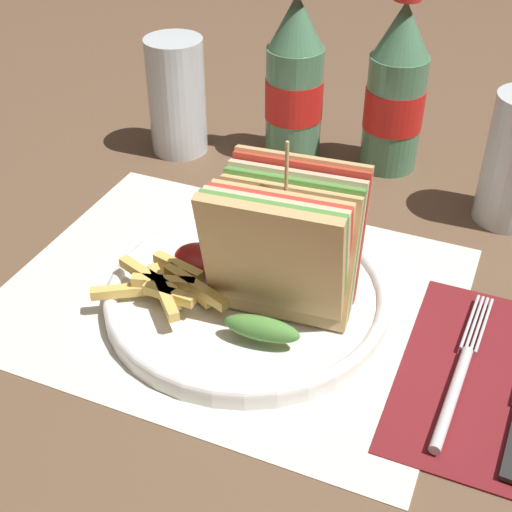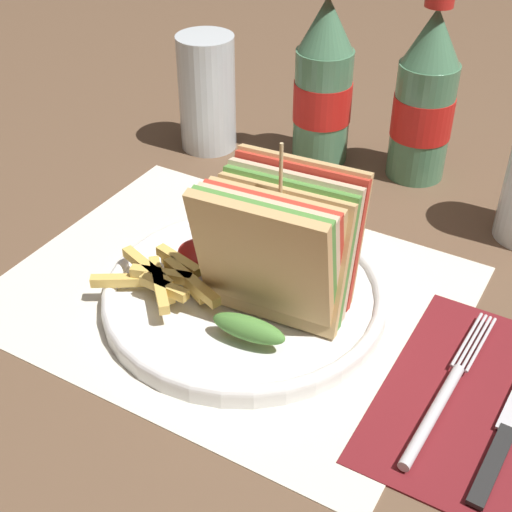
# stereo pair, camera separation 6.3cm
# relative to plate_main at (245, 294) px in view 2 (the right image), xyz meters

# --- Properties ---
(ground_plane) EXTENTS (4.00, 4.00, 0.00)m
(ground_plane) POSITION_rel_plate_main_xyz_m (-0.02, 0.02, -0.01)
(ground_plane) COLOR brown
(placemat) EXTENTS (0.40, 0.32, 0.00)m
(placemat) POSITION_rel_plate_main_xyz_m (-0.02, 0.01, -0.01)
(placemat) COLOR silver
(placemat) RESTS_ON ground_plane
(plate_main) EXTENTS (0.25, 0.25, 0.02)m
(plate_main) POSITION_rel_plate_main_xyz_m (0.00, 0.00, 0.00)
(plate_main) COLOR white
(plate_main) RESTS_ON ground_plane
(club_sandwich) EXTENTS (0.12, 0.12, 0.16)m
(club_sandwich) POSITION_rel_plate_main_xyz_m (0.03, -0.00, 0.06)
(club_sandwich) COLOR tan
(club_sandwich) RESTS_ON plate_main
(fries_pile) EXTENTS (0.12, 0.08, 0.02)m
(fries_pile) POSITION_rel_plate_main_xyz_m (-0.06, -0.04, 0.02)
(fries_pile) COLOR #E0B756
(fries_pile) RESTS_ON plate_main
(ketchup_blob) EXTENTS (0.05, 0.04, 0.02)m
(ketchup_blob) POSITION_rel_plate_main_xyz_m (-0.05, 0.01, 0.02)
(ketchup_blob) COLOR maroon
(ketchup_blob) RESTS_ON plate_main
(napkin) EXTENTS (0.15, 0.21, 0.00)m
(napkin) POSITION_rel_plate_main_xyz_m (0.22, -0.01, -0.01)
(napkin) COLOR maroon
(napkin) RESTS_ON ground_plane
(fork) EXTENTS (0.02, 0.19, 0.01)m
(fork) POSITION_rel_plate_main_xyz_m (0.19, -0.03, -0.00)
(fork) COLOR silver
(fork) RESTS_ON napkin
(coke_bottle_near) EXTENTS (0.07, 0.07, 0.21)m
(coke_bottle_near) POSITION_rel_plate_main_xyz_m (-0.06, 0.28, 0.08)
(coke_bottle_near) COLOR #4C7F5B
(coke_bottle_near) RESTS_ON ground_plane
(coke_bottle_far) EXTENTS (0.07, 0.07, 0.21)m
(coke_bottle_far) POSITION_rel_plate_main_xyz_m (0.05, 0.30, 0.08)
(coke_bottle_far) COLOR #4C7F5B
(coke_bottle_far) RESTS_ON ground_plane
(glass_far) EXTENTS (0.07, 0.07, 0.14)m
(glass_far) POSITION_rel_plate_main_xyz_m (-0.19, 0.24, 0.06)
(glass_far) COLOR silver
(glass_far) RESTS_ON ground_plane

